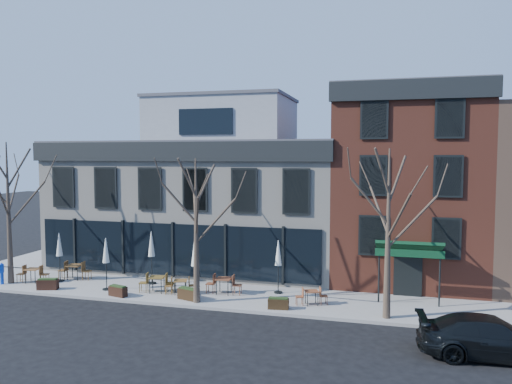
% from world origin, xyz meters
% --- Properties ---
extents(ground, '(120.00, 120.00, 0.00)m').
position_xyz_m(ground, '(0.00, 0.00, 0.00)').
color(ground, black).
rests_on(ground, ground).
extents(sidewalk_front, '(33.50, 4.70, 0.15)m').
position_xyz_m(sidewalk_front, '(3.25, -2.15, 0.07)').
color(sidewalk_front, gray).
rests_on(sidewalk_front, ground).
extents(sidewalk_side, '(4.50, 12.00, 0.15)m').
position_xyz_m(sidewalk_side, '(-11.25, 6.00, 0.07)').
color(sidewalk_side, gray).
rests_on(sidewalk_side, ground).
extents(corner_building, '(18.39, 10.39, 11.10)m').
position_xyz_m(corner_building, '(0.07, 5.07, 4.72)').
color(corner_building, beige).
rests_on(corner_building, ground).
extents(red_brick_building, '(8.20, 11.78, 11.18)m').
position_xyz_m(red_brick_building, '(13.00, 4.98, 5.64)').
color(red_brick_building, brown).
rests_on(red_brick_building, ground).
extents(tree_corner, '(3.93, 3.98, 7.92)m').
position_xyz_m(tree_corner, '(-8.49, -3.20, 4.25)').
color(tree_corner, '#382B21').
rests_on(tree_corner, sidewalk_front).
extents(tree_mid, '(3.50, 3.55, 7.04)m').
position_xyz_m(tree_mid, '(3.01, -3.90, 3.79)').
color(tree_mid, '#382B21').
rests_on(tree_mid, sidewalk_front).
extents(tree_right, '(3.72, 3.77, 7.48)m').
position_xyz_m(tree_right, '(12.01, -3.90, 4.02)').
color(tree_right, '#382B21').
rests_on(tree_right, sidewalk_front).
extents(parked_sedan, '(5.31, 2.51, 1.50)m').
position_xyz_m(parked_sedan, '(15.69, -7.04, 0.75)').
color(parked_sedan, black).
rests_on(parked_sedan, ground).
extents(call_box, '(0.25, 0.24, 1.22)m').
position_xyz_m(call_box, '(-8.78, -3.55, 0.80)').
color(call_box, '#0D39B2').
rests_on(call_box, sidewalk_front).
extents(cafe_set_0, '(1.89, 0.85, 0.97)m').
position_xyz_m(cafe_set_0, '(-7.38, -2.78, 0.65)').
color(cafe_set_0, brown).
rests_on(cafe_set_0, sidewalk_front).
extents(cafe_set_1, '(2.00, 0.88, 1.03)m').
position_xyz_m(cafe_set_1, '(-5.53, -1.53, 0.68)').
color(cafe_set_1, brown).
rests_on(cafe_set_1, sidewalk_front).
extents(cafe_set_2, '(1.96, 0.90, 1.00)m').
position_xyz_m(cafe_set_2, '(0.31, -2.79, 0.67)').
color(cafe_set_2, brown).
rests_on(cafe_set_2, sidewalk_front).
extents(cafe_set_3, '(1.70, 0.93, 0.87)m').
position_xyz_m(cafe_set_3, '(1.63, -2.74, 0.60)').
color(cafe_set_3, brown).
rests_on(cafe_set_3, sidewalk_front).
extents(cafe_set_4, '(1.93, 0.80, 1.01)m').
position_xyz_m(cafe_set_4, '(3.81, -2.16, 0.67)').
color(cafe_set_4, brown).
rests_on(cafe_set_4, sidewalk_front).
extents(cafe_set_5, '(1.62, 0.93, 0.83)m').
position_xyz_m(cafe_set_5, '(8.50, -2.85, 0.58)').
color(cafe_set_5, brown).
rests_on(cafe_set_5, sidewalk_front).
extents(umbrella_0, '(0.45, 0.45, 2.79)m').
position_xyz_m(umbrella_0, '(-6.05, -2.16, 2.12)').
color(umbrella_0, black).
rests_on(umbrella_0, sidewalk_front).
extents(umbrella_1, '(0.45, 0.45, 2.80)m').
position_xyz_m(umbrella_1, '(-2.51, -3.05, 2.12)').
color(umbrella_1, black).
rests_on(umbrella_1, sidewalk_front).
extents(umbrella_2, '(0.47, 0.47, 2.94)m').
position_xyz_m(umbrella_2, '(-0.76, -1.25, 2.23)').
color(umbrella_2, black).
rests_on(umbrella_2, sidewalk_front).
extents(umbrella_3, '(0.47, 0.47, 2.91)m').
position_xyz_m(umbrella_3, '(2.47, -2.80, 2.20)').
color(umbrella_3, black).
rests_on(umbrella_3, sidewalk_front).
extents(umbrella_4, '(0.45, 0.45, 2.78)m').
position_xyz_m(umbrella_4, '(6.50, -1.26, 2.11)').
color(umbrella_4, black).
rests_on(umbrella_4, sidewalk_front).
extents(planter_0, '(1.14, 0.71, 0.60)m').
position_xyz_m(planter_0, '(-5.59, -3.82, 0.45)').
color(planter_0, black).
rests_on(planter_0, sidewalk_front).
extents(planter_1, '(1.05, 0.63, 0.55)m').
position_xyz_m(planter_1, '(-1.28, -3.98, 0.42)').
color(planter_1, black).
rests_on(planter_1, sidewalk_front).
extents(planter_2, '(1.14, 0.74, 0.60)m').
position_xyz_m(planter_2, '(2.41, -3.59, 0.45)').
color(planter_2, black).
rests_on(planter_2, sidewalk_front).
extents(planter_3, '(1.01, 0.50, 0.54)m').
position_xyz_m(planter_3, '(7.10, -3.90, 0.42)').
color(planter_3, black).
rests_on(planter_3, sidewalk_front).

